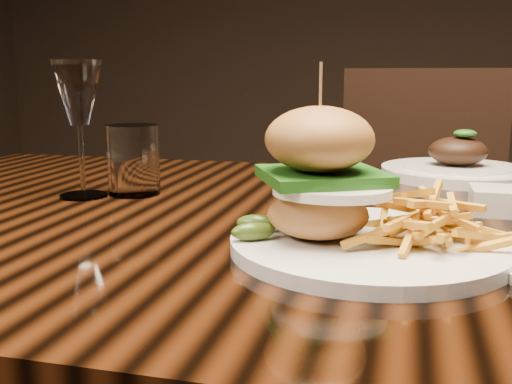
% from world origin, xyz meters
% --- Properties ---
extents(dining_table, '(1.60, 0.90, 0.75)m').
position_xyz_m(dining_table, '(0.00, 0.00, 0.67)').
color(dining_table, black).
rests_on(dining_table, ground).
extents(burger_plate, '(0.30, 0.30, 0.20)m').
position_xyz_m(burger_plate, '(0.05, -0.14, 0.80)').
color(burger_plate, silver).
rests_on(burger_plate, dining_table).
extents(ramekin, '(0.08, 0.08, 0.03)m').
position_xyz_m(ramekin, '(0.22, 0.08, 0.77)').
color(ramekin, silver).
rests_on(ramekin, dining_table).
extents(wine_glass, '(0.08, 0.08, 0.21)m').
position_xyz_m(wine_glass, '(-0.39, 0.04, 0.90)').
color(wine_glass, white).
rests_on(wine_glass, dining_table).
extents(water_tumbler, '(0.08, 0.08, 0.11)m').
position_xyz_m(water_tumbler, '(-0.32, 0.08, 0.80)').
color(water_tumbler, white).
rests_on(water_tumbler, dining_table).
extents(far_dish, '(0.27, 0.27, 0.09)m').
position_xyz_m(far_dish, '(0.18, 0.37, 0.77)').
color(far_dish, silver).
rests_on(far_dish, dining_table).
extents(chair_far, '(0.52, 0.52, 0.95)m').
position_xyz_m(chair_far, '(0.12, 0.89, 0.54)').
color(chair_far, black).
rests_on(chair_far, ground).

